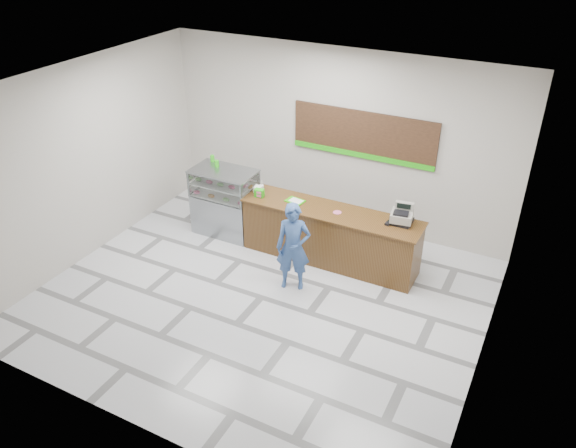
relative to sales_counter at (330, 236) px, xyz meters
The scene contains 16 objects.
floor 1.72m from the sales_counter, 109.54° to the right, with size 7.00×7.00×0.00m, color silver.
back_wall 1.98m from the sales_counter, 110.77° to the left, with size 7.00×7.00×0.00m, color #B8B3A9.
ceiling 3.41m from the sales_counter, 109.54° to the right, with size 7.00×7.00×0.00m, color silver.
sales_counter is the anchor object (origin of this frame).
display_case 2.23m from the sales_counter, behind, with size 1.22×0.72×1.33m.
menu_board 2.00m from the sales_counter, 90.00° to the left, with size 2.80×0.06×0.90m.
cash_register 1.38m from the sales_counter, ahead, with size 0.41×0.42×0.34m.
card_terminal 1.17m from the sales_counter, ahead, with size 0.08×0.16×0.04m, color black.
serving_tray 0.88m from the sales_counter, behind, with size 0.36×0.28×0.02m.
napkin_box 1.60m from the sales_counter, behind, with size 0.13×0.13×0.12m, color white.
straw_cup 1.56m from the sales_counter, behind, with size 0.08×0.08×0.12m, color silver.
promo_box 1.50m from the sales_counter, behind, with size 0.17×0.11×0.15m, color #25B412.
donut_decal 0.53m from the sales_counter, ahead, with size 0.15×0.15×0.00m, color #D65A88.
green_cup_left 2.79m from the sales_counter, behind, with size 0.08×0.08×0.13m, color #25B412.
green_cup_right 2.57m from the sales_counter, behind, with size 0.08×0.08×0.13m, color #25B412.
customer 1.07m from the sales_counter, 102.71° to the right, with size 0.57×0.37×1.56m, color #32528D.
Camera 1 is at (3.82, -6.42, 5.74)m, focal length 35.00 mm.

